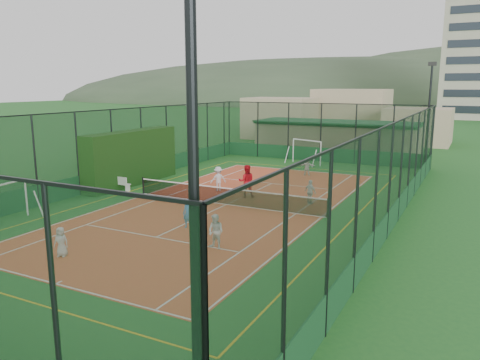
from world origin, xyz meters
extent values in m
plane|color=#205E24|center=(0.00, 0.00, 0.00)|extent=(300.00, 300.00, 0.00)
cube|color=#B74428|center=(0.00, 0.00, 0.01)|extent=(11.17, 23.97, 0.01)
cube|color=black|center=(-8.30, 2.05, 1.79)|extent=(1.23, 8.19, 3.58)
imported|color=silver|center=(-1.86, -9.92, 0.59)|extent=(0.67, 0.55, 1.17)
imported|color=#4586C6|center=(0.50, -4.61, 0.69)|extent=(0.51, 0.35, 1.36)
imported|color=white|center=(3.04, -6.43, 0.72)|extent=(0.76, 0.63, 1.43)
imported|color=silver|center=(-2.10, 2.78, 0.78)|extent=(1.12, 1.10, 1.54)
imported|color=silver|center=(4.09, 2.29, 0.69)|extent=(0.86, 0.62, 1.36)
imported|color=silver|center=(1.12, 10.32, 0.66)|extent=(1.26, 0.72, 1.29)
imported|color=red|center=(0.23, 2.06, 0.98)|extent=(1.18, 1.09, 1.94)
sphere|color=#CCE033|center=(2.36, 1.97, 0.04)|extent=(0.07, 0.07, 0.07)
sphere|color=#CCE033|center=(-0.99, 2.18, 0.04)|extent=(0.07, 0.07, 0.07)
sphere|color=#CCE033|center=(-0.31, 1.36, 0.04)|extent=(0.07, 0.07, 0.07)
sphere|color=#CCE033|center=(-3.26, 2.12, 0.04)|extent=(0.07, 0.07, 0.07)
sphere|color=#CCE033|center=(-2.31, 0.54, 0.04)|extent=(0.07, 0.07, 0.07)
camera|label=1|loc=(12.16, -22.11, 6.55)|focal=35.00mm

